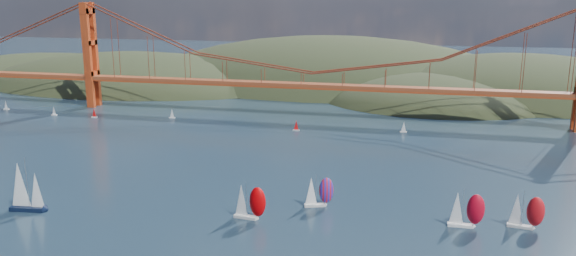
# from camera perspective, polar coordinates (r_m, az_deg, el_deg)

# --- Properties ---
(headlands) EXTENTS (725.00, 225.00, 96.00)m
(headlands) POSITION_cam_1_polar(r_m,az_deg,el_deg) (371.07, 12.22, 2.02)
(headlands) COLOR black
(headlands) RESTS_ON ground
(bridge) EXTENTS (552.00, 12.00, 55.00)m
(bridge) POSITION_cam_1_polar(r_m,az_deg,el_deg) (272.30, 2.17, 7.76)
(bridge) COLOR brown
(bridge) RESTS_ON ground
(sloop_navy) EXTENTS (10.32, 6.21, 15.62)m
(sloop_navy) POSITION_cam_1_polar(r_m,az_deg,el_deg) (173.26, -25.20, -5.48)
(sloop_navy) COLOR black
(sloop_navy) RESTS_ON ground
(racer_0) EXTENTS (9.34, 4.27, 10.56)m
(racer_0) POSITION_cam_1_polar(r_m,az_deg,el_deg) (152.42, -3.98, -7.45)
(racer_0) COLOR silver
(racer_0) RESTS_ON ground
(racer_1) EXTENTS (9.04, 3.64, 10.44)m
(racer_1) POSITION_cam_1_polar(r_m,az_deg,el_deg) (154.09, 17.61, -7.87)
(racer_1) COLOR white
(racer_1) RESTS_ON ground
(racer_2) EXTENTS (8.99, 4.44, 10.11)m
(racer_2) POSITION_cam_1_polar(r_m,az_deg,el_deg) (158.70, 22.99, -7.76)
(racer_2) COLOR silver
(racer_2) RESTS_ON ground
(racer_rwb) EXTENTS (8.65, 5.43, 9.68)m
(racer_rwb) POSITION_cam_1_polar(r_m,az_deg,el_deg) (161.06, 3.11, -6.42)
(racer_rwb) COLOR silver
(racer_rwb) RESTS_ON ground
(distant_boat_0) EXTENTS (3.00, 2.00, 4.70)m
(distant_boat_0) POSITION_cam_1_polar(r_m,az_deg,el_deg) (329.94, -26.75, 2.10)
(distant_boat_0) COLOR silver
(distant_boat_0) RESTS_ON ground
(distant_boat_1) EXTENTS (3.00, 2.00, 4.70)m
(distant_boat_1) POSITION_cam_1_polar(r_m,az_deg,el_deg) (303.53, -22.69, 1.62)
(distant_boat_1) COLOR silver
(distant_boat_1) RESTS_ON ground
(distant_boat_2) EXTENTS (3.00, 2.00, 4.70)m
(distant_boat_2) POSITION_cam_1_polar(r_m,az_deg,el_deg) (291.46, -19.10, 1.47)
(distant_boat_2) COLOR silver
(distant_boat_2) RESTS_ON ground
(distant_boat_3) EXTENTS (3.00, 2.00, 4.70)m
(distant_boat_3) POSITION_cam_1_polar(r_m,az_deg,el_deg) (279.90, -11.70, 1.47)
(distant_boat_3) COLOR silver
(distant_boat_3) RESTS_ON ground
(distant_boat_8) EXTENTS (3.00, 2.00, 4.70)m
(distant_boat_8) POSITION_cam_1_polar(r_m,az_deg,el_deg) (251.09, 11.67, 0.10)
(distant_boat_8) COLOR silver
(distant_boat_8) RESTS_ON ground
(distant_boat_9) EXTENTS (3.00, 2.00, 4.70)m
(distant_boat_9) POSITION_cam_1_polar(r_m,az_deg,el_deg) (248.95, 0.84, 0.26)
(distant_boat_9) COLOR silver
(distant_boat_9) RESTS_ON ground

